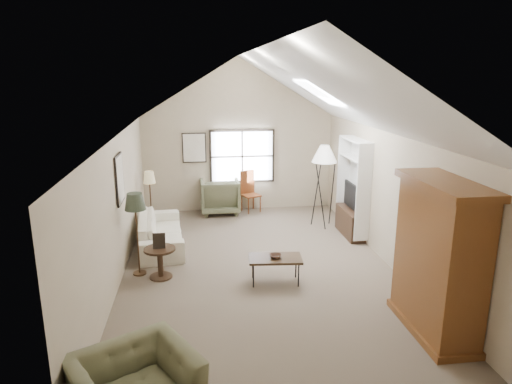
{
  "coord_description": "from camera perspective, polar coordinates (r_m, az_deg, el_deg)",
  "views": [
    {
      "loc": [
        -1.09,
        -7.87,
        3.58
      ],
      "look_at": [
        0.0,
        0.4,
        1.4
      ],
      "focal_mm": 32.0,
      "sensor_mm": 36.0,
      "label": 1
    }
  ],
  "objects": [
    {
      "name": "room_shell",
      "position": [
        7.95,
        0.39,
        11.96
      ],
      "size": [
        5.01,
        8.01,
        4.0
      ],
      "color": "#746353",
      "rests_on": "ground"
    },
    {
      "name": "window",
      "position": [
        12.08,
        -1.74,
        4.49
      ],
      "size": [
        1.72,
        0.08,
        1.42
      ],
      "primitive_type": "cube",
      "color": "black",
      "rests_on": "room_shell"
    },
    {
      "name": "skylight",
      "position": [
        9.1,
        7.91,
        12.24
      ],
      "size": [
        0.8,
        1.2,
        0.52
      ],
      "primitive_type": null,
      "color": "white",
      "rests_on": "room_shell"
    },
    {
      "name": "wall_art",
      "position": [
        10.02,
        -11.92,
        3.67
      ],
      "size": [
        1.97,
        3.71,
        0.88
      ],
      "color": "black",
      "rests_on": "room_shell"
    },
    {
      "name": "armoire",
      "position": [
        6.84,
        21.89,
        -7.73
      ],
      "size": [
        0.6,
        1.5,
        2.2
      ],
      "primitive_type": "cube",
      "color": "brown",
      "rests_on": "ground"
    },
    {
      "name": "tv_alcove",
      "position": [
        10.36,
        12.05,
        0.76
      ],
      "size": [
        0.32,
        1.3,
        2.1
      ],
      "primitive_type": "cube",
      "color": "white",
      "rests_on": "ground"
    },
    {
      "name": "media_console",
      "position": [
        10.59,
        11.7,
        -3.72
      ],
      "size": [
        0.34,
        1.18,
        0.6
      ],
      "primitive_type": "cube",
      "color": "#382316",
      "rests_on": "ground"
    },
    {
      "name": "tv_panel",
      "position": [
        10.41,
        11.88,
        -0.48
      ],
      "size": [
        0.05,
        0.9,
        0.55
      ],
      "primitive_type": "cube",
      "color": "black",
      "rests_on": "media_console"
    },
    {
      "name": "sofa",
      "position": [
        9.93,
        -11.82,
        -4.8
      ],
      "size": [
        1.07,
        2.31,
        0.66
      ],
      "primitive_type": "imported",
      "rotation": [
        0.0,
        0.0,
        1.66
      ],
      "color": "silver",
      "rests_on": "ground"
    },
    {
      "name": "armchair_far",
      "position": [
        12.0,
        -4.58,
        -0.46
      ],
      "size": [
        1.01,
        1.04,
        0.92
      ],
      "primitive_type": "imported",
      "rotation": [
        0.0,
        0.0,
        3.16
      ],
      "color": "#56593E",
      "rests_on": "ground"
    },
    {
      "name": "coffee_table",
      "position": [
        8.12,
        2.41,
        -9.71
      ],
      "size": [
        0.96,
        0.59,
        0.47
      ],
      "primitive_type": "cube",
      "rotation": [
        0.0,
        0.0,
        -0.09
      ],
      "color": "#362816",
      "rests_on": "ground"
    },
    {
      "name": "bowl",
      "position": [
        8.01,
        2.43,
        -8.0
      ],
      "size": [
        0.24,
        0.24,
        0.05
      ],
      "primitive_type": "imported",
      "rotation": [
        0.0,
        0.0,
        -0.09
      ],
      "color": "#382416",
      "rests_on": "coffee_table"
    },
    {
      "name": "side_table",
      "position": [
        8.45,
        -11.87,
        -8.67
      ],
      "size": [
        0.61,
        0.61,
        0.56
      ],
      "primitive_type": "cylinder",
      "rotation": [
        0.0,
        0.0,
        0.09
      ],
      "color": "#382717",
      "rests_on": "ground"
    },
    {
      "name": "side_chair",
      "position": [
        12.04,
        -0.63,
        0.04
      ],
      "size": [
        0.56,
        0.56,
        1.09
      ],
      "primitive_type": "cube",
      "rotation": [
        0.0,
        0.0,
        0.41
      ],
      "color": "brown",
      "rests_on": "ground"
    },
    {
      "name": "tripod_lamp",
      "position": [
        10.87,
        8.41,
        0.78
      ],
      "size": [
        0.75,
        0.75,
        2.01
      ],
      "primitive_type": null,
      "rotation": [
        0.0,
        0.0,
        -0.37
      ],
      "color": "silver",
      "rests_on": "ground"
    },
    {
      "name": "dark_lamp",
      "position": [
        8.5,
        -14.64,
        -5.07
      ],
      "size": [
        0.41,
        0.41,
        1.57
      ],
      "primitive_type": null,
      "rotation": [
        0.0,
        0.0,
        0.09
      ],
      "color": "#252C1F",
      "rests_on": "ground"
    },
    {
      "name": "tan_lamp",
      "position": [
        10.99,
        -13.04,
        -0.92
      ],
      "size": [
        0.3,
        0.3,
        1.41
      ],
      "primitive_type": null,
      "rotation": [
        0.0,
        0.0,
        0.09
      ],
      "color": "tan",
      "rests_on": "ground"
    }
  ]
}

